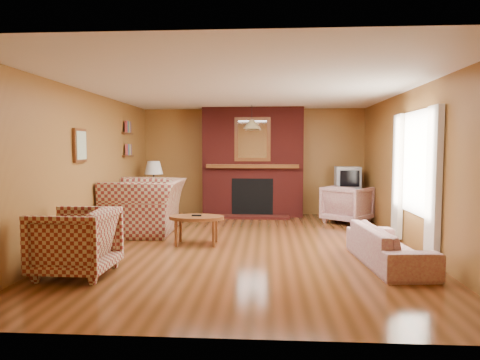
# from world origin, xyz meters

# --- Properties ---
(floor) EXTENTS (6.50, 6.50, 0.00)m
(floor) POSITION_xyz_m (0.00, 0.00, 0.00)
(floor) COLOR #4F2B11
(floor) RESTS_ON ground
(ceiling) EXTENTS (6.50, 6.50, 0.00)m
(ceiling) POSITION_xyz_m (0.00, 0.00, 2.40)
(ceiling) COLOR silver
(ceiling) RESTS_ON wall_back
(wall_back) EXTENTS (6.50, 0.00, 6.50)m
(wall_back) POSITION_xyz_m (0.00, 3.25, 1.20)
(wall_back) COLOR olive
(wall_back) RESTS_ON floor
(wall_front) EXTENTS (6.50, 0.00, 6.50)m
(wall_front) POSITION_xyz_m (0.00, -3.25, 1.20)
(wall_front) COLOR olive
(wall_front) RESTS_ON floor
(wall_left) EXTENTS (0.00, 6.50, 6.50)m
(wall_left) POSITION_xyz_m (-2.50, 0.00, 1.20)
(wall_left) COLOR olive
(wall_left) RESTS_ON floor
(wall_right) EXTENTS (0.00, 6.50, 6.50)m
(wall_right) POSITION_xyz_m (2.50, 0.00, 1.20)
(wall_right) COLOR olive
(wall_right) RESTS_ON floor
(fireplace) EXTENTS (2.20, 0.82, 2.40)m
(fireplace) POSITION_xyz_m (0.00, 2.98, 1.18)
(fireplace) COLOR #561613
(fireplace) RESTS_ON floor
(window_right) EXTENTS (0.10, 1.85, 2.00)m
(window_right) POSITION_xyz_m (2.45, -0.20, 1.13)
(window_right) COLOR beige
(window_right) RESTS_ON wall_right
(bookshelf) EXTENTS (0.09, 0.55, 0.71)m
(bookshelf) POSITION_xyz_m (-2.44, 1.90, 1.67)
(bookshelf) COLOR brown
(bookshelf) RESTS_ON wall_left
(botanical_print) EXTENTS (0.05, 0.40, 0.50)m
(botanical_print) POSITION_xyz_m (-2.47, -0.30, 1.55)
(botanical_print) COLOR brown
(botanical_print) RESTS_ON wall_left
(pendant_light) EXTENTS (0.36, 0.36, 0.48)m
(pendant_light) POSITION_xyz_m (0.00, 2.30, 2.00)
(pendant_light) COLOR black
(pendant_light) RESTS_ON ceiling
(plaid_loveseat) EXTENTS (1.34, 1.51, 0.95)m
(plaid_loveseat) POSITION_xyz_m (-1.85, 0.93, 0.48)
(plaid_loveseat) COLOR maroon
(plaid_loveseat) RESTS_ON floor
(plaid_armchair) EXTENTS (0.89, 0.86, 0.80)m
(plaid_armchair) POSITION_xyz_m (-1.95, -1.66, 0.40)
(plaid_armchair) COLOR maroon
(plaid_armchair) RESTS_ON floor
(floral_sofa) EXTENTS (0.79, 1.73, 0.49)m
(floral_sofa) POSITION_xyz_m (1.90, -0.95, 0.25)
(floral_sofa) COLOR #C0B595
(floral_sofa) RESTS_ON floor
(floral_armchair) EXTENTS (1.15, 1.15, 0.75)m
(floral_armchair) POSITION_xyz_m (1.94, 2.17, 0.38)
(floral_armchair) COLOR #C0B595
(floral_armchair) RESTS_ON floor
(coffee_table) EXTENTS (0.87, 0.54, 0.47)m
(coffee_table) POSITION_xyz_m (-0.78, 0.04, 0.39)
(coffee_table) COLOR brown
(coffee_table) RESTS_ON floor
(side_table) EXTENTS (0.46, 0.46, 0.58)m
(side_table) POSITION_xyz_m (-2.10, 2.45, 0.29)
(side_table) COLOR brown
(side_table) RESTS_ON floor
(table_lamp) EXTENTS (0.40, 0.40, 0.65)m
(table_lamp) POSITION_xyz_m (-2.10, 2.45, 0.94)
(table_lamp) COLOR silver
(table_lamp) RESTS_ON side_table
(tv_stand) EXTENTS (0.61, 0.56, 0.63)m
(tv_stand) POSITION_xyz_m (2.05, 2.80, 0.32)
(tv_stand) COLOR black
(tv_stand) RESTS_ON floor
(crt_tv) EXTENTS (0.54, 0.54, 0.48)m
(crt_tv) POSITION_xyz_m (2.05, 2.79, 0.87)
(crt_tv) COLOR #ACAEB4
(crt_tv) RESTS_ON tv_stand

